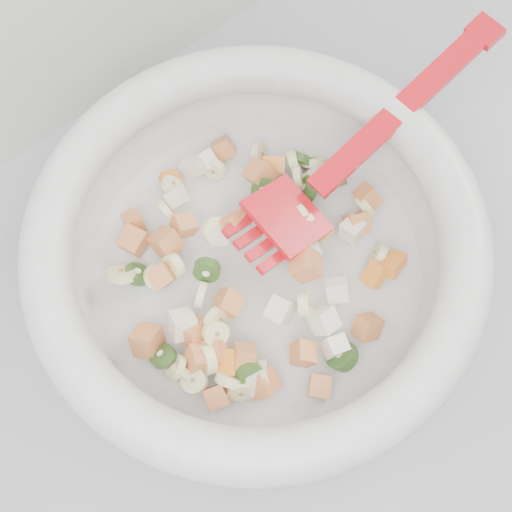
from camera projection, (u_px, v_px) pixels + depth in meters
counter at (258, 383)px, 1.04m from camera, size 2.00×0.60×0.90m
mixing_bowl at (256, 250)px, 0.57m from camera, size 0.49×0.40×0.14m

